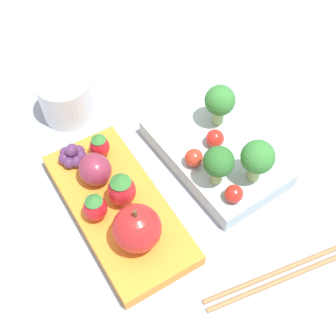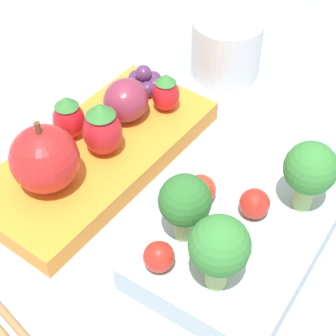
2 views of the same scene
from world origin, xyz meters
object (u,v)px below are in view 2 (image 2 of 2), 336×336
strawberry_1 (71,116)px  grape_cluster (144,82)px  bento_box_savoury (246,227)px  broccoli_floret_0 (310,170)px  strawberry_0 (100,131)px  broccoli_floret_1 (185,202)px  apple (45,159)px  broccoli_floret_2 (219,248)px  bento_box_fruit (100,153)px  plum (126,100)px  strawberry_2 (166,93)px  drinking_cup (226,47)px  cherry_tomato_0 (252,208)px  cherry_tomato_1 (159,257)px  cherry_tomato_2 (201,189)px

strawberry_1 → grape_cluster: size_ratio=1.17×
bento_box_savoury → broccoli_floret_0: 0.07m
strawberry_0 → strawberry_1: 0.04m
broccoli_floret_1 → apple: bearing=-85.6°
broccoli_floret_0 → broccoli_floret_2: 0.10m
bento_box_fruit → plum: (-0.04, -0.00, 0.03)m
strawberry_2 → bento_box_fruit: bearing=-16.9°
grape_cluster → drinking_cup: (-0.09, 0.04, 0.00)m
apple → strawberry_2: bearing=167.3°
broccoli_floret_0 → broccoli_floret_1: broccoli_floret_0 is taller
grape_cluster → strawberry_0: bearing=11.4°
broccoli_floret_0 → apple: size_ratio=0.94×
cherry_tomato_0 → grape_cluster: 0.18m
cherry_tomato_0 → grape_cluster: size_ratio=0.64×
strawberry_2 → strawberry_1: bearing=-35.1°
cherry_tomato_1 → apple: size_ratio=0.34×
broccoli_floret_2 → strawberry_0: broccoli_floret_2 is taller
bento_box_savoury → strawberry_2: size_ratio=4.87×
broccoli_floret_1 → broccoli_floret_0: bearing=139.6°
strawberry_2 → cherry_tomato_0: bearing=57.5°
bento_box_savoury → bento_box_fruit: size_ratio=0.81×
strawberry_0 → drinking_cup: bearing=173.1°
bento_box_fruit → cherry_tomato_1: (0.08, 0.11, 0.03)m
broccoli_floret_1 → broccoli_floret_2: (0.02, 0.04, 0.00)m
cherry_tomato_0 → cherry_tomato_2: 0.04m
bento_box_fruit → cherry_tomato_0: size_ratio=9.94×
broccoli_floret_1 → strawberry_1: broccoli_floret_1 is taller
broccoli_floret_1 → drinking_cup: bearing=-159.4°
broccoli_floret_2 → cherry_tomato_1: bearing=-76.6°
cherry_tomato_0 → cherry_tomato_2: size_ratio=1.00×
grape_cluster → apple: bearing=1.5°
broccoli_floret_2 → grape_cluster: size_ratio=1.71×
strawberry_2 → drinking_cup: bearing=176.0°
cherry_tomato_2 → strawberry_2: size_ratio=0.60×
bento_box_fruit → cherry_tomato_0: (0.01, 0.15, 0.03)m
strawberry_1 → cherry_tomato_1: bearing=60.4°
bento_box_savoury → strawberry_2: strawberry_2 is taller
broccoli_floret_1 → bento_box_fruit: bearing=-112.6°
cherry_tomato_2 → strawberry_0: strawberry_0 is taller
plum → grape_cluster: bearing=-167.4°
broccoli_floret_2 → drinking_cup: broccoli_floret_2 is taller
cherry_tomato_1 → bento_box_fruit: bearing=-125.2°
bento_box_savoury → cherry_tomato_2: bearing=-85.0°
bento_box_savoury → broccoli_floret_1: broccoli_floret_1 is taller
bento_box_savoury → broccoli_floret_1: size_ratio=3.29×
broccoli_floret_1 → grape_cluster: bearing=-137.0°
cherry_tomato_0 → strawberry_0: (-0.00, -0.14, 0.01)m
broccoli_floret_2 → plum: 0.19m
broccoli_floret_0 → drinking_cup: bearing=-136.1°
cherry_tomato_0 → plum: size_ratio=0.55×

